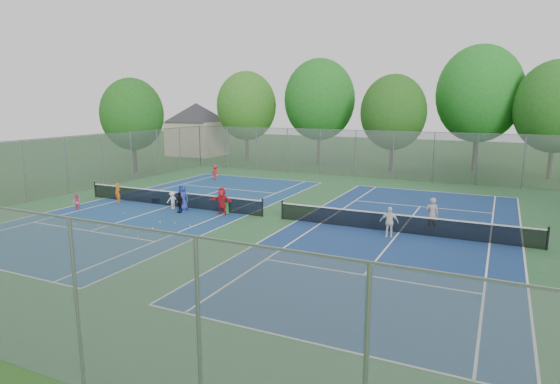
# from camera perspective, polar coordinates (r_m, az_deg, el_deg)

# --- Properties ---
(ground) EXTENTS (120.00, 120.00, 0.00)m
(ground) POSITION_cam_1_polar(r_m,az_deg,el_deg) (26.11, -0.94, -3.18)
(ground) COLOR #225019
(ground) RESTS_ON ground
(court_pad) EXTENTS (32.00, 32.00, 0.01)m
(court_pad) POSITION_cam_1_polar(r_m,az_deg,el_deg) (26.11, -0.94, -3.17)
(court_pad) COLOR #2D6035
(court_pad) RESTS_ON ground
(court_left) EXTENTS (10.97, 23.77, 0.01)m
(court_left) POSITION_cam_1_polar(r_m,az_deg,el_deg) (29.80, -13.10, -1.65)
(court_left) COLOR navy
(court_left) RESTS_ON court_pad
(court_right) EXTENTS (10.97, 23.77, 0.01)m
(court_right) POSITION_cam_1_polar(r_m,az_deg,el_deg) (23.93, 14.30, -4.81)
(court_right) COLOR navy
(court_right) RESTS_ON court_pad
(net_left) EXTENTS (12.87, 0.10, 0.91)m
(net_left) POSITION_cam_1_polar(r_m,az_deg,el_deg) (29.71, -13.13, -0.82)
(net_left) COLOR black
(net_left) RESTS_ON ground
(net_right) EXTENTS (12.87, 0.10, 0.91)m
(net_right) POSITION_cam_1_polar(r_m,az_deg,el_deg) (23.82, 14.35, -3.79)
(net_right) COLOR black
(net_right) RESTS_ON ground
(fence_north) EXTENTS (32.00, 0.10, 4.00)m
(fence_north) POSITION_cam_1_polar(r_m,az_deg,el_deg) (40.52, 9.18, 4.63)
(fence_north) COLOR gray
(fence_north) RESTS_ON ground
(fence_west) EXTENTS (0.10, 32.00, 4.00)m
(fence_west) POSITION_cam_1_polar(r_m,az_deg,el_deg) (35.73, -24.64, 2.93)
(fence_west) COLOR gray
(fence_west) RESTS_ON ground
(house) EXTENTS (11.03, 11.03, 7.30)m
(house) POSITION_cam_1_polar(r_m,az_deg,el_deg) (57.35, -10.14, 8.65)
(house) COLOR #B7A88C
(house) RESTS_ON ground
(tree_nw) EXTENTS (6.40, 6.40, 9.58)m
(tree_nw) POSITION_cam_1_polar(r_m,az_deg,el_deg) (51.32, -4.11, 10.41)
(tree_nw) COLOR #443326
(tree_nw) RESTS_ON ground
(tree_nl) EXTENTS (7.20, 7.20, 10.69)m
(tree_nl) POSITION_cam_1_polar(r_m,az_deg,el_deg) (48.82, 4.83, 11.14)
(tree_nl) COLOR #443326
(tree_nl) RESTS_ON ground
(tree_nc) EXTENTS (6.00, 6.00, 8.85)m
(tree_nc) POSITION_cam_1_polar(r_m,az_deg,el_deg) (44.65, 13.66, 9.41)
(tree_nc) COLOR #443326
(tree_nc) RESTS_ON ground
(tree_nr) EXTENTS (7.60, 7.60, 11.42)m
(tree_nr) POSITION_cam_1_polar(r_m,az_deg,el_deg) (46.73, 23.11, 10.93)
(tree_nr) COLOR #443326
(tree_nr) RESTS_ON ground
(tree_ne) EXTENTS (6.60, 6.60, 9.77)m
(tree_ne) POSITION_cam_1_polar(r_m,az_deg,el_deg) (44.83, 30.64, 8.95)
(tree_ne) COLOR #443326
(tree_ne) RESTS_ON ground
(tree_side_w) EXTENTS (5.60, 5.60, 8.47)m
(tree_side_w) POSITION_cam_1_polar(r_m,az_deg,el_deg) (44.55, -17.58, 9.01)
(tree_side_w) COLOR #443326
(tree_side_w) RESTS_ON ground
(ball_crate) EXTENTS (0.42, 0.42, 0.30)m
(ball_crate) POSITION_cam_1_polar(r_m,az_deg,el_deg) (31.03, -14.92, -0.99)
(ball_crate) COLOR #162FAB
(ball_crate) RESTS_ON ground
(ball_hopper) EXTENTS (0.40, 0.40, 0.62)m
(ball_hopper) POSITION_cam_1_polar(r_m,az_deg,el_deg) (27.55, -6.40, -1.83)
(ball_hopper) COLOR green
(ball_hopper) RESTS_ON ground
(student_a) EXTENTS (0.54, 0.42, 1.29)m
(student_a) POSITION_cam_1_polar(r_m,az_deg,el_deg) (31.55, -19.18, -0.12)
(student_a) COLOR orange
(student_a) RESTS_ON ground
(student_b) EXTENTS (0.52, 0.41, 1.03)m
(student_b) POSITION_cam_1_polar(r_m,az_deg,el_deg) (30.23, -23.54, -1.15)
(student_b) COLOR #DD567C
(student_b) RESTS_ON ground
(student_c) EXTENTS (0.79, 0.61, 1.08)m
(student_c) POSITION_cam_1_polar(r_m,az_deg,el_deg) (28.88, -12.97, -0.98)
(student_c) COLOR white
(student_c) RESTS_ON ground
(student_d) EXTENTS (0.79, 0.51, 1.24)m
(student_d) POSITION_cam_1_polar(r_m,az_deg,el_deg) (27.77, -12.16, -1.25)
(student_d) COLOR black
(student_d) RESTS_ON ground
(student_e) EXTENTS (0.83, 0.60, 1.58)m
(student_e) POSITION_cam_1_polar(r_m,az_deg,el_deg) (28.37, -11.79, -0.64)
(student_e) COLOR #2A3B9C
(student_e) RESTS_ON ground
(student_f) EXTENTS (1.48, 0.48, 1.59)m
(student_f) POSITION_cam_1_polar(r_m,az_deg,el_deg) (26.82, -7.11, -1.14)
(student_f) COLOR red
(student_f) RESTS_ON ground
(child_far_baseline) EXTENTS (0.90, 0.66, 1.24)m
(child_far_baseline) POSITION_cam_1_polar(r_m,az_deg,el_deg) (38.91, -7.88, 2.36)
(child_far_baseline) COLOR red
(child_far_baseline) RESTS_ON ground
(instructor) EXTENTS (0.65, 0.45, 1.71)m
(instructor) POSITION_cam_1_polar(r_m,az_deg,el_deg) (24.51, 18.05, -2.61)
(instructor) COLOR #98989B
(instructor) RESTS_ON ground
(teen_court_b) EXTENTS (0.91, 0.49, 1.48)m
(teen_court_b) POSITION_cam_1_polar(r_m,az_deg,el_deg) (22.95, 13.17, -3.56)
(teen_court_b) COLOR white
(teen_court_b) RESTS_ON ground
(tennis_ball_0) EXTENTS (0.07, 0.07, 0.07)m
(tennis_ball_0) POSITION_cam_1_polar(r_m,az_deg,el_deg) (24.65, -18.20, -4.52)
(tennis_ball_0) COLOR #CBD932
(tennis_ball_0) RESTS_ON ground
(tennis_ball_1) EXTENTS (0.07, 0.07, 0.07)m
(tennis_ball_1) POSITION_cam_1_polar(r_m,az_deg,el_deg) (25.85, -14.43, -3.60)
(tennis_ball_1) COLOR #C7F138
(tennis_ball_1) RESTS_ON ground
(tennis_ball_2) EXTENTS (0.07, 0.07, 0.07)m
(tennis_ball_2) POSITION_cam_1_polar(r_m,az_deg,el_deg) (28.98, -25.20, -2.75)
(tennis_ball_2) COLOR #C1D130
(tennis_ball_2) RESTS_ON ground
(tennis_ball_3) EXTENTS (0.07, 0.07, 0.07)m
(tennis_ball_3) POSITION_cam_1_polar(r_m,az_deg,el_deg) (27.24, -27.16, -3.74)
(tennis_ball_3) COLOR #AFC62E
(tennis_ball_3) RESTS_ON ground
(tennis_ball_4) EXTENTS (0.07, 0.07, 0.07)m
(tennis_ball_4) POSITION_cam_1_polar(r_m,az_deg,el_deg) (25.46, -12.67, -3.75)
(tennis_ball_4) COLOR gold
(tennis_ball_4) RESTS_ON ground
(tennis_ball_5) EXTENTS (0.07, 0.07, 0.07)m
(tennis_ball_5) POSITION_cam_1_polar(r_m,az_deg,el_deg) (26.90, -23.79, -3.63)
(tennis_ball_5) COLOR #CFEA36
(tennis_ball_5) RESTS_ON ground
(tennis_ball_6) EXTENTS (0.07, 0.07, 0.07)m
(tennis_ball_6) POSITION_cam_1_polar(r_m,az_deg,el_deg) (24.75, -10.91, -4.10)
(tennis_ball_6) COLOR #CDF037
(tennis_ball_6) RESTS_ON ground
(tennis_ball_7) EXTENTS (0.07, 0.07, 0.07)m
(tennis_ball_7) POSITION_cam_1_polar(r_m,az_deg,el_deg) (26.23, -21.28, -3.80)
(tennis_ball_7) COLOR #D1E635
(tennis_ball_7) RESTS_ON ground
(tennis_ball_8) EXTENTS (0.07, 0.07, 0.07)m
(tennis_ball_8) POSITION_cam_1_polar(r_m,az_deg,el_deg) (28.47, -18.48, -2.49)
(tennis_ball_8) COLOR #AACD2F
(tennis_ball_8) RESTS_ON ground
(tennis_ball_9) EXTENTS (0.07, 0.07, 0.07)m
(tennis_ball_9) POSITION_cam_1_polar(r_m,az_deg,el_deg) (24.70, -15.25, -4.32)
(tennis_ball_9) COLOR yellow
(tennis_ball_9) RESTS_ON ground
(tennis_ball_10) EXTENTS (0.07, 0.07, 0.07)m
(tennis_ball_10) POSITION_cam_1_polar(r_m,az_deg,el_deg) (23.38, -16.91, -5.28)
(tennis_ball_10) COLOR yellow
(tennis_ball_10) RESTS_ON ground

